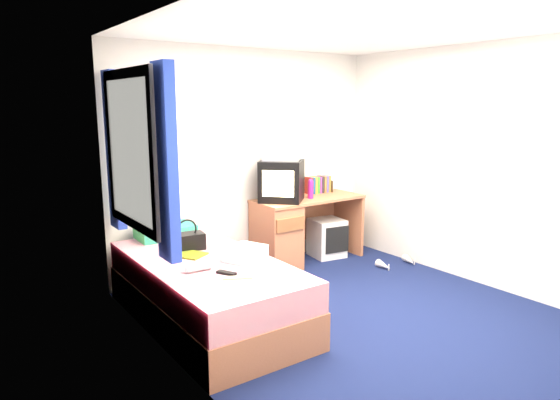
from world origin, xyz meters
TOP-DOWN VIEW (x-y plane):
  - ground at (0.00, 0.00)m, footprint 3.40×3.40m
  - room_shell at (0.00, 0.00)m, footprint 3.40×3.40m
  - bed at (-1.10, 0.60)m, footprint 1.01×2.00m
  - pillow at (-1.10, 1.46)m, footprint 0.54×0.35m
  - desk at (0.35, 1.44)m, footprint 1.30×0.55m
  - storage_cube at (0.92, 1.42)m, footprint 0.41×0.41m
  - crt_tv at (0.26, 1.44)m, footprint 0.62×0.62m
  - vcr at (0.27, 1.44)m, footprint 0.49×0.48m
  - book_row at (0.92, 1.60)m, footprint 0.31×0.13m
  - picture_frame at (1.09, 1.58)m, footprint 0.04×0.12m
  - pink_water_bottle at (0.62, 1.37)m, footprint 0.06×0.06m
  - aerosol_can at (0.54, 1.44)m, footprint 0.05×0.05m
  - handbag at (-1.10, 0.96)m, footprint 0.31×0.20m
  - towel at (-0.83, 0.43)m, footprint 0.40×0.37m
  - magazine at (-1.17, 0.80)m, footprint 0.32×0.35m
  - water_bottle at (-1.28, 0.38)m, footprint 0.20×0.08m
  - colour_swatch_fan at (-1.12, 0.06)m, footprint 0.22×0.15m
  - remote_control at (-1.14, 0.19)m, footprint 0.11×0.17m
  - window_assembly at (-1.55, 0.90)m, footprint 0.11×1.42m
  - white_heels at (1.31, 0.65)m, footprint 0.53×0.27m

SIDE VIEW (x-z plane):
  - ground at x=0.00m, z-range 0.00..0.00m
  - white_heels at x=1.31m, z-range -0.01..0.09m
  - storage_cube at x=0.92m, z-range 0.00..0.45m
  - bed at x=-1.10m, z-range 0.00..0.54m
  - desk at x=0.35m, z-range 0.03..0.78m
  - colour_swatch_fan at x=-1.12m, z-range 0.54..0.55m
  - magazine at x=-1.17m, z-range 0.54..0.55m
  - remote_control at x=-1.14m, z-range 0.54..0.56m
  - water_bottle at x=-1.28m, z-range 0.54..0.61m
  - towel at x=-0.83m, z-range 0.54..0.65m
  - pillow at x=-1.10m, z-range 0.54..0.66m
  - handbag at x=-1.10m, z-range 0.48..0.76m
  - picture_frame at x=1.09m, z-range 0.75..0.89m
  - aerosol_can at x=0.54m, z-range 0.75..0.93m
  - pink_water_bottle at x=0.62m, z-range 0.75..0.95m
  - book_row at x=0.92m, z-range 0.75..0.95m
  - crt_tv at x=0.26m, z-range 0.75..1.20m
  - vcr at x=0.27m, z-range 1.20..1.28m
  - window_assembly at x=-1.55m, z-range 0.72..2.12m
  - room_shell at x=0.00m, z-range -0.25..3.15m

